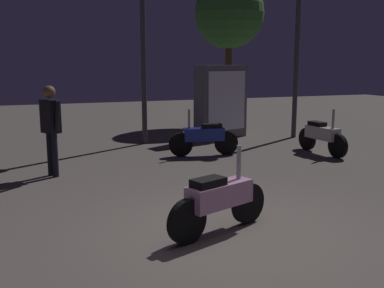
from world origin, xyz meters
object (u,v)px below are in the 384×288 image
at_px(motorcycle_white_parked_right, 322,136).
at_px(motorcycle_blue_parked_left, 204,137).
at_px(streetlamp_far, 298,33).
at_px(person_rider_beside, 51,122).
at_px(kiosk_billboard, 221,102).
at_px(streetlamp_near, 143,28).
at_px(motorcycle_pink_foreground, 219,200).

bearing_deg(motorcycle_white_parked_right, motorcycle_blue_parked_left, -109.97).
relative_size(motorcycle_white_parked_right, streetlamp_far, 0.36).
distance_m(motorcycle_blue_parked_left, person_rider_beside, 3.62).
bearing_deg(streetlamp_far, person_rider_beside, -161.56).
height_order(person_rider_beside, kiosk_billboard, kiosk_billboard).
height_order(motorcycle_blue_parked_left, kiosk_billboard, kiosk_billboard).
relative_size(motorcycle_blue_parked_left, motorcycle_white_parked_right, 0.99).
relative_size(person_rider_beside, streetlamp_near, 0.37).
height_order(motorcycle_pink_foreground, streetlamp_near, streetlamp_near).
bearing_deg(motorcycle_white_parked_right, streetlamp_near, -131.89).
relative_size(motorcycle_blue_parked_left, person_rider_beside, 0.94).
bearing_deg(motorcycle_blue_parked_left, streetlamp_near, -55.95).
xyz_separation_m(motorcycle_blue_parked_left, kiosk_billboard, (1.44, 2.22, 0.61)).
bearing_deg(kiosk_billboard, streetlamp_near, -12.02).
xyz_separation_m(motorcycle_white_parked_right, streetlamp_near, (-3.63, 2.87, 2.62)).
relative_size(motorcycle_white_parked_right, kiosk_billboard, 0.79).
xyz_separation_m(motorcycle_blue_parked_left, motorcycle_white_parked_right, (2.74, -0.80, 0.00)).
xyz_separation_m(motorcycle_blue_parked_left, person_rider_beside, (-3.48, -0.79, 0.61)).
bearing_deg(motorcycle_blue_parked_left, person_rider_beside, 23.42).
height_order(streetlamp_near, kiosk_billboard, streetlamp_near).
bearing_deg(motorcycle_white_parked_right, streetlamp_far, 158.67).
bearing_deg(motorcycle_pink_foreground, streetlamp_near, 62.70).
distance_m(motorcycle_white_parked_right, kiosk_billboard, 3.35).
bearing_deg(streetlamp_near, person_rider_beside, -132.25).
bearing_deg(kiosk_billboard, person_rider_beside, 15.53).
distance_m(motorcycle_pink_foreground, streetlamp_near, 7.25).
height_order(motorcycle_white_parked_right, streetlamp_near, streetlamp_near).
height_order(streetlamp_near, streetlamp_far, streetlamp_near).
relative_size(motorcycle_blue_parked_left, streetlamp_far, 0.35).
distance_m(motorcycle_blue_parked_left, motorcycle_white_parked_right, 2.86).
bearing_deg(motorcycle_pink_foreground, motorcycle_white_parked_right, 20.38).
height_order(motorcycle_blue_parked_left, streetlamp_near, streetlamp_near).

